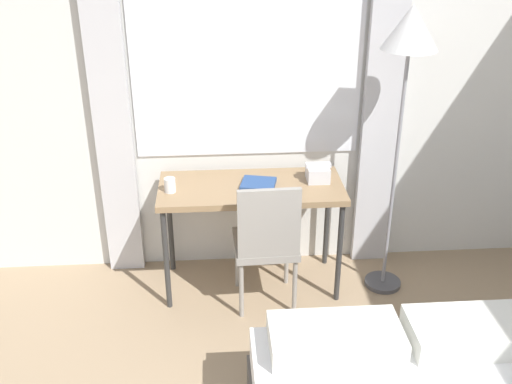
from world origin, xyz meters
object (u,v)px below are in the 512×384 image
desk_chair (267,239)px  standing_lamp (409,51)px  desk (251,195)px  mug (170,185)px  book (258,184)px  telephone (318,173)px

desk_chair → standing_lamp: size_ratio=0.48×
desk → standing_lamp: size_ratio=0.63×
standing_lamp → mug: 1.65m
desk → book: bearing=-0.9°
book → mug: bearing=-174.6°
desk_chair → mug: desk_chair is taller
book → mug: mug is taller
desk_chair → book: size_ratio=3.58×
telephone → desk_chair: bearing=-139.7°
desk_chair → standing_lamp: bearing=10.0°
telephone → mug: 0.96m
desk → desk_chair: (0.08, -0.26, -0.18)m
desk_chair → book: bearing=95.3°
standing_lamp → telephone: standing_lamp is taller
telephone → book: bearing=-172.9°
standing_lamp → mug: bearing=178.9°
desk → book: 0.09m
desk → mug: bearing=-174.0°
standing_lamp → book: 1.22m
telephone → standing_lamp: bearing=-15.5°
desk_chair → book: (-0.03, 0.26, 0.27)m
book → telephone: bearing=7.1°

